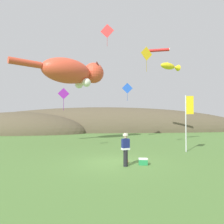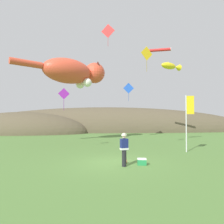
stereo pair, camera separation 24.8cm
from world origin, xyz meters
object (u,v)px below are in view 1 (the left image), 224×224
(kite_diamond_gold, at_px, (147,54))
(picnic_cooler, at_px, (143,162))
(kite_giant_cat, at_px, (73,72))
(festival_attendant, at_px, (126,149))
(kite_diamond_violet, at_px, (64,94))
(kite_fish_windsock, at_px, (170,66))
(festival_banner_pole, at_px, (188,115))
(kite_spool, at_px, (127,161))
(kite_diamond_red, at_px, (107,31))
(kite_tube_streamer, at_px, (157,50))
(kite_diamond_blue, at_px, (127,88))

(kite_diamond_gold, bearing_deg, picnic_cooler, -105.54)
(kite_giant_cat, bearing_deg, picnic_cooler, -62.73)
(festival_attendant, bearing_deg, kite_diamond_violet, 128.57)
(kite_diamond_gold, height_order, kite_diamond_violet, kite_diamond_gold)
(festival_attendant, distance_m, kite_fish_windsock, 11.86)
(kite_diamond_gold, bearing_deg, festival_banner_pole, -16.80)
(kite_spool, xyz_separation_m, kite_giant_cat, (-4.45, 9.89, 7.33))
(festival_banner_pole, xyz_separation_m, kite_giant_cat, (-9.61, 6.34, 4.61))
(festival_attendant, distance_m, festival_banner_pole, 7.06)
(kite_spool, xyz_separation_m, kite_diamond_red, (-0.83, 9.59, 11.70))
(festival_banner_pole, height_order, kite_diamond_red, kite_diamond_red)
(picnic_cooler, relative_size, kite_tube_streamer, 0.17)
(festival_banner_pole, height_order, kite_diamond_violet, kite_diamond_violet)
(kite_spool, xyz_separation_m, kite_diamond_gold, (2.20, 4.45, 7.66))
(kite_spool, distance_m, festival_banner_pole, 6.83)
(kite_giant_cat, bearing_deg, festival_attendant, -67.91)
(kite_fish_windsock, height_order, kite_diamond_gold, kite_diamond_gold)
(festival_attendant, bearing_deg, kite_diamond_red, 93.76)
(kite_diamond_red, bearing_deg, kite_diamond_violet, -126.94)
(festival_attendant, distance_m, kite_giant_cat, 13.12)
(kite_diamond_violet, height_order, kite_diamond_blue, kite_diamond_blue)
(festival_banner_pole, distance_m, kite_diamond_red, 12.37)
(kite_giant_cat, xyz_separation_m, kite_tube_streamer, (9.93, 2.80, 3.47))
(picnic_cooler, distance_m, kite_tube_streamer, 17.54)
(festival_banner_pole, bearing_deg, kite_spool, -145.50)
(picnic_cooler, xyz_separation_m, kite_giant_cat, (-5.30, 10.28, 7.26))
(festival_banner_pole, bearing_deg, picnic_cooler, -137.57)
(kite_fish_windsock, bearing_deg, kite_diamond_blue, 122.40)
(kite_giant_cat, xyz_separation_m, kite_diamond_gold, (6.65, -5.44, 0.33))
(picnic_cooler, distance_m, kite_fish_windsock, 11.71)
(kite_diamond_gold, xyz_separation_m, kite_diamond_red, (-3.03, 5.14, 4.04))
(kite_fish_windsock, bearing_deg, picnic_cooler, -118.68)
(kite_diamond_gold, relative_size, kite_diamond_red, 0.86)
(festival_attendant, xyz_separation_m, kite_spool, (0.16, 0.68, -0.84))
(kite_spool, xyz_separation_m, kite_diamond_blue, (1.77, 12.97, 6.08))
(kite_diamond_red, distance_m, kite_diamond_violet, 9.50)
(kite_fish_windsock, relative_size, kite_diamond_red, 1.00)
(festival_attendant, xyz_separation_m, kite_giant_cat, (-4.29, 10.57, 6.49))
(festival_attendant, xyz_separation_m, kite_fish_windsock, (5.36, 8.24, 6.63))
(kite_fish_windsock, bearing_deg, kite_diamond_red, 161.40)
(kite_spool, relative_size, kite_giant_cat, 0.03)
(festival_banner_pole, xyz_separation_m, kite_diamond_gold, (-2.97, 0.90, 4.94))
(festival_banner_pole, xyz_separation_m, kite_tube_streamer, (0.32, 9.14, 8.07))
(festival_banner_pole, bearing_deg, kite_diamond_gold, 163.20)
(kite_tube_streamer, xyz_separation_m, kite_diamond_red, (-6.32, -3.10, 0.90))
(kite_spool, bearing_deg, kite_diamond_blue, 82.24)
(kite_spool, height_order, kite_tube_streamer, kite_tube_streamer)
(kite_fish_windsock, height_order, kite_diamond_violet, kite_fish_windsock)
(picnic_cooler, bearing_deg, kite_diamond_gold, 74.46)
(kite_giant_cat, distance_m, kite_diamond_blue, 7.05)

